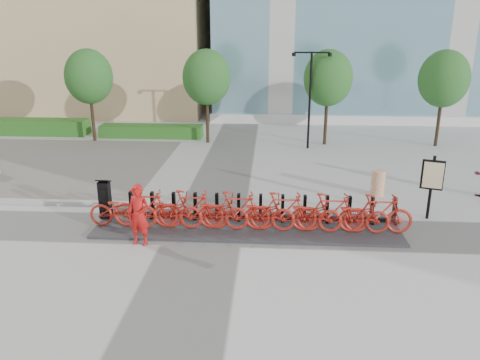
# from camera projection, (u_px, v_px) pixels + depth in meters

# --- Properties ---
(ground) EXTENTS (120.00, 120.00, 0.00)m
(ground) POSITION_uv_depth(u_px,v_px,m) (205.00, 230.00, 14.79)
(ground) COLOR silver
(gravel_patch) EXTENTS (14.00, 14.00, 0.00)m
(gravel_patch) POSITION_uv_depth(u_px,v_px,m) (15.00, 164.00, 22.06)
(gravel_patch) COLOR slate
(gravel_patch) RESTS_ON ground
(hedge_a) EXTENTS (10.00, 1.40, 0.90)m
(hedge_a) POSITION_uv_depth(u_px,v_px,m) (7.00, 126.00, 28.35)
(hedge_a) COLOR #3C732B
(hedge_a) RESTS_ON ground
(hedge_b) EXTENTS (6.00, 1.20, 0.70)m
(hedge_b) POSITION_uv_depth(u_px,v_px,m) (152.00, 131.00, 27.53)
(hedge_b) COLOR #3C732B
(hedge_b) RESTS_ON ground
(tree_0) EXTENTS (2.60, 2.60, 5.10)m
(tree_0) POSITION_uv_depth(u_px,v_px,m) (89.00, 77.00, 25.59)
(tree_0) COLOR #3D2C1C
(tree_0) RESTS_ON ground
(tree_1) EXTENTS (2.60, 2.60, 5.10)m
(tree_1) POSITION_uv_depth(u_px,v_px,m) (207.00, 77.00, 25.18)
(tree_1) COLOR #3D2C1C
(tree_1) RESTS_ON ground
(tree_2) EXTENTS (2.60, 2.60, 5.10)m
(tree_2) POSITION_uv_depth(u_px,v_px,m) (328.00, 78.00, 24.78)
(tree_2) COLOR #3D2C1C
(tree_2) RESTS_ON ground
(tree_3) EXTENTS (2.60, 2.60, 5.10)m
(tree_3) POSITION_uv_depth(u_px,v_px,m) (444.00, 79.00, 24.40)
(tree_3) COLOR #3D2C1C
(tree_3) RESTS_ON ground
(streetlamp) EXTENTS (2.00, 0.20, 5.00)m
(streetlamp) POSITION_uv_depth(u_px,v_px,m) (310.00, 89.00, 24.03)
(streetlamp) COLOR black
(streetlamp) RESTS_ON ground
(dock_pad) EXTENTS (9.60, 2.40, 0.08)m
(dock_pad) POSITION_uv_depth(u_px,v_px,m) (247.00, 226.00, 14.98)
(dock_pad) COLOR #323337
(dock_pad) RESTS_ON ground
(dock_rail_posts) EXTENTS (8.74, 0.50, 0.85)m
(dock_rail_posts) POSITION_uv_depth(u_px,v_px,m) (261.00, 207.00, 15.27)
(dock_rail_posts) COLOR black
(dock_rail_posts) RESTS_ON dock_pad
(bike_0) EXTENTS (2.14, 0.75, 1.13)m
(bike_0) POSITION_uv_depth(u_px,v_px,m) (123.00, 210.00, 14.71)
(bike_0) COLOR #A92016
(bike_0) RESTS_ON dock_pad
(bike_1) EXTENTS (2.08, 0.59, 1.25)m
(bike_1) POSITION_uv_depth(u_px,v_px,m) (145.00, 208.00, 14.65)
(bike_1) COLOR #A92016
(bike_1) RESTS_ON dock_pad
(bike_2) EXTENTS (2.14, 0.75, 1.13)m
(bike_2) POSITION_uv_depth(u_px,v_px,m) (168.00, 211.00, 14.62)
(bike_2) COLOR #A92016
(bike_2) RESTS_ON dock_pad
(bike_3) EXTENTS (2.08, 0.59, 1.25)m
(bike_3) POSITION_uv_depth(u_px,v_px,m) (191.00, 209.00, 14.56)
(bike_3) COLOR #A92016
(bike_3) RESTS_ON dock_pad
(bike_4) EXTENTS (2.14, 0.75, 1.13)m
(bike_4) POSITION_uv_depth(u_px,v_px,m) (214.00, 212.00, 14.53)
(bike_4) COLOR #A92016
(bike_4) RESTS_ON dock_pad
(bike_5) EXTENTS (2.08, 0.59, 1.25)m
(bike_5) POSITION_uv_depth(u_px,v_px,m) (237.00, 211.00, 14.47)
(bike_5) COLOR #A92016
(bike_5) RESTS_ON dock_pad
(bike_6) EXTENTS (2.14, 0.75, 1.13)m
(bike_6) POSITION_uv_depth(u_px,v_px,m) (260.00, 213.00, 14.44)
(bike_6) COLOR #A92016
(bike_6) RESTS_ON dock_pad
(bike_7) EXTENTS (2.08, 0.59, 1.25)m
(bike_7) POSITION_uv_depth(u_px,v_px,m) (283.00, 212.00, 14.38)
(bike_7) COLOR #A92016
(bike_7) RESTS_ON dock_pad
(bike_8) EXTENTS (2.14, 0.75, 1.13)m
(bike_8) POSITION_uv_depth(u_px,v_px,m) (307.00, 214.00, 14.35)
(bike_8) COLOR #A92016
(bike_8) RESTS_ON dock_pad
(bike_9) EXTENTS (2.08, 0.59, 1.25)m
(bike_9) POSITION_uv_depth(u_px,v_px,m) (331.00, 213.00, 14.29)
(bike_9) COLOR #A92016
(bike_9) RESTS_ON dock_pad
(bike_10) EXTENTS (2.14, 0.75, 1.13)m
(bike_10) POSITION_uv_depth(u_px,v_px,m) (354.00, 215.00, 14.26)
(bike_10) COLOR #A92016
(bike_10) RESTS_ON dock_pad
(bike_11) EXTENTS (2.08, 0.59, 1.25)m
(bike_11) POSITION_uv_depth(u_px,v_px,m) (378.00, 214.00, 14.20)
(bike_11) COLOR #A92016
(bike_11) RESTS_ON dock_pad
(kiosk) EXTENTS (0.42, 0.35, 1.37)m
(kiosk) POSITION_uv_depth(u_px,v_px,m) (105.00, 199.00, 15.35)
(kiosk) COLOR black
(kiosk) RESTS_ON dock_pad
(worker_red) EXTENTS (0.74, 0.56, 1.84)m
(worker_red) POSITION_uv_depth(u_px,v_px,m) (139.00, 215.00, 13.55)
(worker_red) COLOR red
(worker_red) RESTS_ON ground
(construction_barrel) EXTENTS (0.67, 0.67, 0.98)m
(construction_barrel) POSITION_uv_depth(u_px,v_px,m) (378.00, 183.00, 17.77)
(construction_barrel) COLOR #D6610E
(construction_barrel) RESTS_ON ground
(map_sign) EXTENTS (0.71, 0.32, 2.17)m
(map_sign) POSITION_uv_depth(u_px,v_px,m) (432.00, 178.00, 15.26)
(map_sign) COLOR black
(map_sign) RESTS_ON ground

